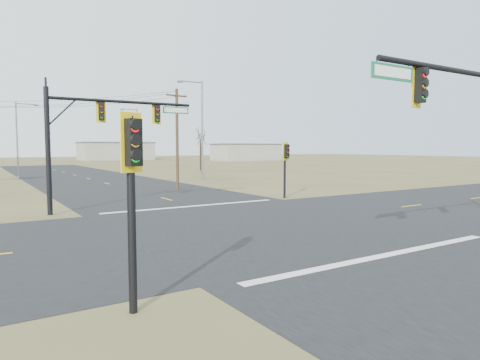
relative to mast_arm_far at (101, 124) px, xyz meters
name	(u,v)px	position (x,y,z in m)	size (l,w,h in m)	color
ground	(261,224)	(5.47, -8.80, -5.19)	(320.00, 320.00, 0.00)	olive
road_ew	(261,224)	(5.47, -8.80, -5.18)	(160.00, 14.00, 0.02)	black
road_ns	(261,224)	(5.47, -8.80, -5.18)	(14.00, 160.00, 0.02)	black
stop_bar_near	(384,255)	(5.47, -16.30, -5.16)	(12.00, 0.40, 0.01)	silver
stop_bar_far	(194,206)	(5.47, -1.30, -5.16)	(12.00, 0.40, 0.01)	silver
mast_arm_far	(101,124)	(0.00, 0.00, 0.00)	(8.88, 0.50, 7.19)	black
pedestal_signal_ne	(286,157)	(13.30, -0.97, -2.09)	(0.62, 0.53, 4.22)	black
pedestal_signal_sw	(132,169)	(-3.66, -16.69, -1.84)	(0.65, 0.57, 4.64)	black
utility_pole_near	(177,138)	(9.03, 9.13, -0.52)	(2.16, 0.62, 8.96)	#48331F
streetlight_a	(200,125)	(15.99, 18.18, 1.21)	(3.17, 0.34, 11.39)	slate
streetlight_b	(136,136)	(16.41, 41.71, 0.46)	(2.81, 0.33, 10.07)	slate
streetlight_c	(19,136)	(-1.63, 30.05, -0.11)	(2.53, 0.33, 9.06)	slate
bare_tree_c	(202,138)	(20.76, 27.06, -0.10)	(3.03, 3.03, 6.49)	black
bare_tree_d	(200,133)	(25.43, 36.54, 0.86)	(3.79, 3.79, 7.52)	black
warehouse_mid	(116,151)	(30.47, 101.20, -2.69)	(20.00, 12.00, 5.00)	#A6A293
warehouse_right	(246,153)	(60.47, 76.20, -2.94)	(18.00, 10.00, 4.50)	#A6A293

